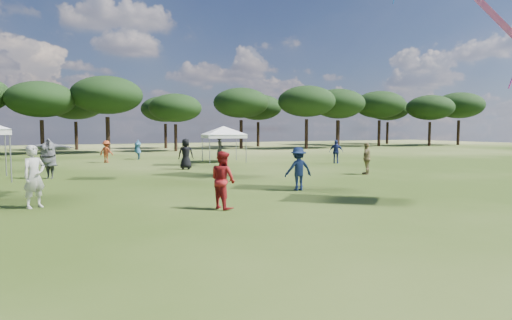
{
  "coord_description": "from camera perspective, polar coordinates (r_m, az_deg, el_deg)",
  "views": [
    {
      "loc": [
        -2.18,
        -0.32,
        2.38
      ],
      "look_at": [
        0.0,
        4.15,
        2.01
      ],
      "focal_mm": 30.0,
      "sensor_mm": 36.0,
      "label": 1
    }
  ],
  "objects": [
    {
      "name": "festival_crowd",
      "position": [
        22.82,
        -23.07,
        0.07
      ],
      "size": [
        29.58,
        23.77,
        1.93
      ],
      "color": "#2F2D32",
      "rests_on": "ground"
    },
    {
      "name": "tree_line",
      "position": [
        48.05,
        -20.75,
        7.53
      ],
      "size": [
        108.78,
        17.63,
        7.77
      ],
      "color": "black",
      "rests_on": "ground"
    },
    {
      "name": "tent_right",
      "position": [
        30.77,
        -4.36,
        4.29
      ],
      "size": [
        5.56,
        5.56,
        2.88
      ],
      "rotation": [
        0.0,
        0.0,
        -0.14
      ],
      "color": "gray",
      "rests_on": "ground"
    }
  ]
}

